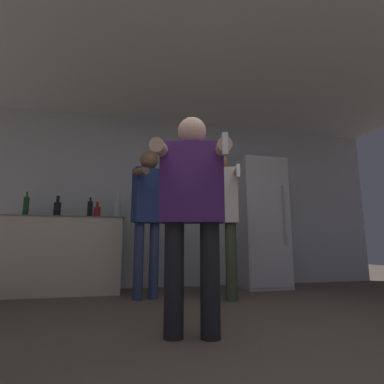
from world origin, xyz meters
The scene contains 13 objects.
ground_plane centered at (0.00, 0.00, 0.00)m, with size 14.00×14.00×0.00m, color #4C4238.
wall_back centered at (0.00, 3.04, 1.27)m, with size 7.00×0.06×2.55m.
ceiling_slab centered at (0.00, 1.50, 2.57)m, with size 7.00×3.53×0.05m.
refrigerator centered at (1.32, 2.66, 0.94)m, with size 0.66×0.71×1.88m.
counter centered at (-1.40, 2.70, 0.48)m, with size 1.48×0.63×0.96m.
bottle_amber_bourbon centered at (-1.02, 2.67, 1.05)m, with size 0.09×0.09×0.23m.
bottle_brown_liquor centered at (-1.90, 2.67, 1.09)m, with size 0.07×0.07×0.34m.
bottle_red_label centered at (-0.76, 2.67, 1.10)m, with size 0.10×0.10×0.34m.
bottle_short_whiskey centered at (-1.52, 2.67, 1.08)m, with size 0.09×0.09×0.31m.
bottle_clear_vodka centered at (-1.12, 2.67, 1.08)m, with size 0.07×0.07×0.29m.
person_woman_foreground centered at (-0.21, 0.54, 0.90)m, with size 0.59×0.56×1.54m.
person_man_side centered at (0.42, 1.78, 0.99)m, with size 0.55×0.58×1.69m.
person_spectator_back centered at (-0.40, 2.06, 1.06)m, with size 0.49×0.55×1.73m.
Camera 1 is at (-0.68, -1.50, 0.61)m, focal length 28.00 mm.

